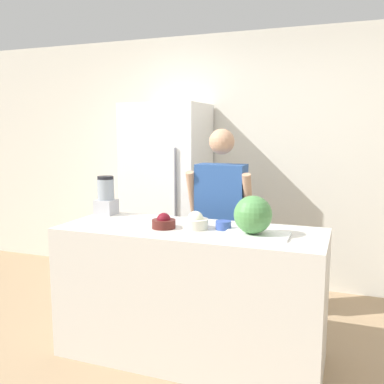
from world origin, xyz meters
name	(u,v)px	position (x,y,z in m)	size (l,w,h in m)	color
ground_plane	(171,381)	(0.00, 0.00, 0.00)	(14.00, 14.00, 0.00)	tan
wall_back	(247,161)	(0.00, 2.03, 1.30)	(8.00, 0.06, 2.60)	silver
counter_island	(190,293)	(0.00, 0.35, 0.47)	(1.84, 0.70, 0.94)	beige
refrigerator	(167,196)	(-0.74, 1.65, 0.94)	(0.78, 0.70, 1.88)	white
person	(221,223)	(0.02, 1.04, 0.83)	(0.55, 0.26, 1.63)	gray
cutting_board	(257,234)	(0.47, 0.31, 0.95)	(0.42, 0.24, 0.01)	white
watermelon	(253,215)	(0.45, 0.30, 1.08)	(0.25, 0.25, 0.25)	#4C8C47
bowl_cherries	(164,222)	(-0.18, 0.30, 0.98)	(0.16, 0.16, 0.11)	#511E19
bowl_cream	(195,222)	(0.04, 0.35, 0.99)	(0.18, 0.18, 0.12)	beige
bowl_small_blue	(223,225)	(0.22, 0.40, 0.97)	(0.11, 0.11, 0.06)	#334C9E
blender	(106,196)	(-0.81, 0.59, 1.08)	(0.15, 0.15, 0.31)	#B7B7BC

